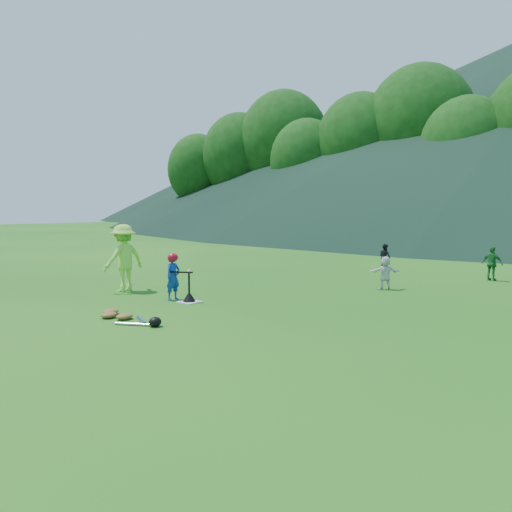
{
  "coord_description": "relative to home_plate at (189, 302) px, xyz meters",
  "views": [
    {
      "loc": [
        8.44,
        -8.0,
        2.2
      ],
      "look_at": [
        0.0,
        2.5,
        0.9
      ],
      "focal_mm": 35.0,
      "sensor_mm": 36.0,
      "label": 1
    }
  ],
  "objects": [
    {
      "name": "batter_gear",
      "position": [
        -0.47,
        -0.05,
        0.99
      ],
      "size": [
        0.73,
        0.26,
        0.47
      ],
      "color": "#AC0B1E",
      "rests_on": "ground"
    },
    {
      "name": "equipment_pile",
      "position": [
        0.33,
        -2.08,
        0.06
      ],
      "size": [
        1.8,
        0.72,
        0.19
      ],
      "color": "olive",
      "rests_on": "ground"
    },
    {
      "name": "home_plate",
      "position": [
        0.0,
        0.0,
        0.0
      ],
      "size": [
        0.45,
        0.45,
        0.02
      ],
      "primitive_type": "cube",
      "color": "silver",
      "rests_on": "ground"
    },
    {
      "name": "batter_child",
      "position": [
        -0.5,
        -0.05,
        0.54
      ],
      "size": [
        0.27,
        0.41,
        1.11
      ],
      "primitive_type": "imported",
      "rotation": [
        0.0,
        0.0,
        1.58
      ],
      "color": "#153895",
      "rests_on": "ground"
    },
    {
      "name": "fielder_d",
      "position": [
        2.8,
        4.59,
        0.44
      ],
      "size": [
        0.79,
        0.78,
        0.91
      ],
      "primitive_type": "imported",
      "rotation": [
        0.0,
        0.0,
        3.93
      ],
      "color": "white",
      "rests_on": "ground"
    },
    {
      "name": "adult_coach",
      "position": [
        -2.48,
        0.0,
        0.88
      ],
      "size": [
        0.71,
        1.18,
        1.77
      ],
      "primitive_type": "imported",
      "rotation": [
        0.0,
        0.0,
        -1.62
      ],
      "color": "#9AEE46",
      "rests_on": "ground"
    },
    {
      "name": "baseball",
      "position": [
        0.0,
        0.0,
        0.73
      ],
      "size": [
        0.08,
        0.08,
        0.08
      ],
      "primitive_type": "sphere",
      "color": "white",
      "rests_on": "batting_tee"
    },
    {
      "name": "ground",
      "position": [
        0.0,
        0.0,
        -0.01
      ],
      "size": [
        120.0,
        120.0,
        0.0
      ],
      "primitive_type": "plane",
      "color": "#165713",
      "rests_on": "ground"
    },
    {
      "name": "fielder_b",
      "position": [
        0.96,
        8.65,
        0.46
      ],
      "size": [
        0.56,
        0.51,
        0.93
      ],
      "primitive_type": "imported",
      "rotation": [
        0.0,
        0.0,
        2.7
      ],
      "color": "black",
      "rests_on": "ground"
    },
    {
      "name": "fielder_c",
      "position": [
        4.63,
        8.17,
        0.51
      ],
      "size": [
        0.65,
        0.36,
        1.05
      ],
      "primitive_type": "imported",
      "rotation": [
        0.0,
        0.0,
        2.96
      ],
      "color": "#1F692E",
      "rests_on": "ground"
    },
    {
      "name": "outfield_fence",
      "position": [
        0.0,
        28.0,
        0.69
      ],
      "size": [
        70.07,
        0.08,
        1.33
      ],
      "color": "gray",
      "rests_on": "ground"
    },
    {
      "name": "batting_tee",
      "position": [
        0.0,
        0.0,
        0.12
      ],
      "size": [
        0.3,
        0.3,
        0.68
      ],
      "color": "black",
      "rests_on": "home_plate"
    }
  ]
}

